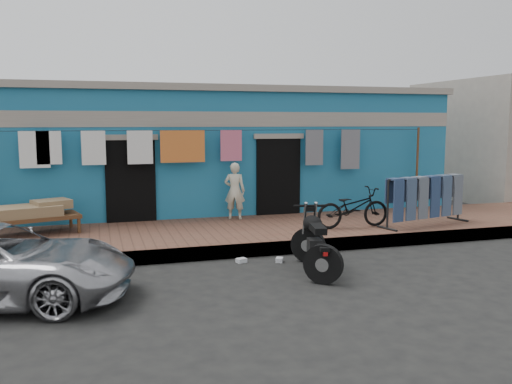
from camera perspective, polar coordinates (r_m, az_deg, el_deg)
name	(u,v)px	position (r m, az deg, el deg)	size (l,w,h in m)	color
ground	(292,279)	(8.78, 3.77, -9.09)	(80.00, 80.00, 0.00)	black
sidewalk	(243,234)	(11.52, -1.42, -4.45)	(28.00, 3.00, 0.25)	brown
curb	(263,249)	(10.16, 0.73, -6.05)	(28.00, 0.10, 0.25)	gray
building	(205,151)	(15.18, -5.39, 4.33)	(12.20, 5.20, 3.36)	#1C6690
clothesline	(193,152)	(12.34, -6.66, 4.20)	(10.06, 0.06, 2.10)	brown
seated_person	(235,191)	(12.49, -2.26, 0.12)	(0.47, 0.32, 1.32)	beige
bicycle	(353,203)	(11.68, 10.17, -1.16)	(0.57, 1.62, 1.05)	black
motorcycle	(315,241)	(9.05, 6.26, -5.12)	(0.91, 1.74, 1.07)	black
charpoy	(32,219)	(11.71, -22.52, -2.62)	(2.05, 1.37, 0.63)	brown
jeans_rack	(425,200)	(12.38, 17.36, -0.78)	(2.34, 0.98, 1.10)	black
litter_a	(241,260)	(9.72, -1.55, -7.21)	(0.17, 0.13, 0.08)	silver
litter_b	(279,260)	(9.76, 2.48, -7.15)	(0.16, 0.12, 0.08)	silver
litter_c	(318,262)	(9.66, 6.58, -7.37)	(0.18, 0.14, 0.07)	silver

